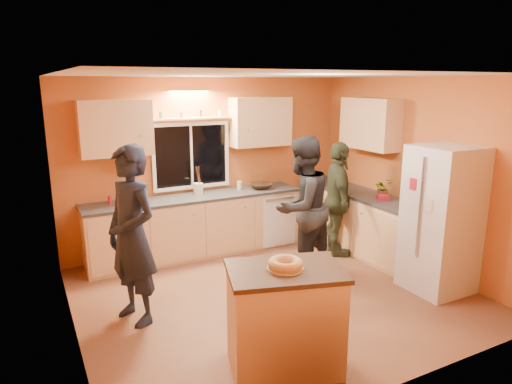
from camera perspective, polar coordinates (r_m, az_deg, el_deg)
ground at (r=5.73m, az=2.14°, el=-12.59°), size 4.50×4.50×0.00m
room_shell at (r=5.63m, az=1.28°, el=4.31°), size 4.54×4.04×2.61m
back_counter at (r=6.99m, az=-4.64°, el=-3.73°), size 4.23×0.62×0.90m
right_counter at (r=7.01m, az=14.13°, el=-4.04°), size 0.62×1.84×0.90m
refrigerator at (r=5.98m, az=22.18°, el=-3.21°), size 0.72×0.70×1.80m
island at (r=4.19m, az=3.58°, el=-15.51°), size 1.14×0.93×0.96m
bundt_pastry at (r=3.97m, az=3.69°, el=-8.95°), size 0.31×0.31×0.09m
person_left at (r=4.96m, az=-15.24°, el=-5.31°), size 0.68×0.82×1.92m
person_center at (r=5.99m, az=5.73°, el=-1.92°), size 1.08×0.96×1.86m
person_right at (r=6.80m, az=10.16°, el=-0.92°), size 0.79×1.07×1.69m
mixing_bowl at (r=7.14m, az=0.63°, el=0.77°), size 0.40×0.40×0.08m
utensil_crock at (r=6.80m, az=-7.23°, el=0.39°), size 0.14×0.14×0.17m
potted_plant at (r=6.80m, az=15.62°, el=0.48°), size 0.28×0.24×0.29m
red_box at (r=6.71m, az=15.56°, el=-0.63°), size 0.19×0.17×0.07m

